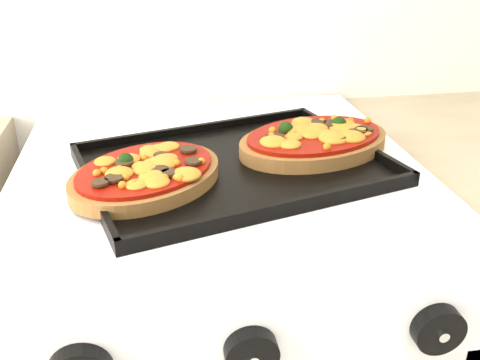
{
  "coord_description": "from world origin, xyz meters",
  "views": [
    {
      "loc": [
        -0.04,
        0.98,
        1.23
      ],
      "look_at": [
        0.07,
        1.62,
        0.92
      ],
      "focal_mm": 40.0,
      "sensor_mm": 36.0,
      "label": 1
    }
  ],
  "objects": [
    {
      "name": "control_panel",
      "position": [
        0.05,
        1.39,
        0.85
      ],
      "size": [
        0.6,
        0.02,
        0.09
      ],
      "primitive_type": "cube",
      "color": "white",
      "rests_on": "stove"
    },
    {
      "name": "knob_center",
      "position": [
        0.04,
        1.37,
        0.85
      ],
      "size": [
        0.05,
        0.02,
        0.05
      ],
      "primitive_type": "cylinder",
      "rotation": [
        1.57,
        0.0,
        0.0
      ],
      "color": "black",
      "rests_on": "control_panel"
    },
    {
      "name": "knob_right",
      "position": [
        0.23,
        1.37,
        0.85
      ],
      "size": [
        0.05,
        0.02,
        0.05
      ],
      "primitive_type": "cylinder",
      "rotation": [
        1.57,
        0.0,
        0.0
      ],
      "color": "black",
      "rests_on": "control_panel"
    },
    {
      "name": "baking_tray",
      "position": [
        0.07,
        1.67,
        0.92
      ],
      "size": [
        0.47,
        0.39,
        0.02
      ],
      "primitive_type": "cube",
      "rotation": [
        0.0,
        0.0,
        0.26
      ],
      "color": "black",
      "rests_on": "stove"
    },
    {
      "name": "pizza_left",
      "position": [
        -0.05,
        1.63,
        0.94
      ],
      "size": [
        0.27,
        0.26,
        0.03
      ],
      "primitive_type": null,
      "rotation": [
        0.0,
        0.0,
        0.68
      ],
      "color": "brown",
      "rests_on": "baking_tray"
    },
    {
      "name": "pizza_right",
      "position": [
        0.2,
        1.7,
        0.94
      ],
      "size": [
        0.28,
        0.22,
        0.04
      ],
      "primitive_type": null,
      "rotation": [
        0.0,
        0.0,
        0.3
      ],
      "color": "brown",
      "rests_on": "baking_tray"
    }
  ]
}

